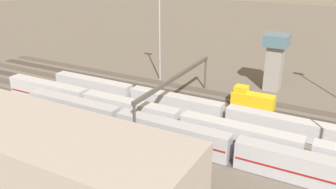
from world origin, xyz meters
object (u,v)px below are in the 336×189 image
train_on_track_6 (172,135)px  control_tower (275,58)px  train_on_track_3 (225,113)px  train_on_track_5 (181,124)px  maintenance_shed (54,159)px  train_on_track_1 (252,100)px  signal_gantry (176,80)px  light_mast_2 (160,19)px

train_on_track_6 → control_tower: size_ratio=4.77×
train_on_track_3 → train_on_track_5: bearing=60.1°
train_on_track_5 → maintenance_shed: 26.55m
train_on_track_1 → train_on_track_3: size_ratio=0.10×
train_on_track_6 → control_tower: 41.55m
train_on_track_5 → train_on_track_1: (-8.71, -20.00, -0.44)m
train_on_track_1 → signal_gantry: signal_gantry is taller
train_on_track_1 → signal_gantry: 18.78m
train_on_track_5 → train_on_track_3: bearing=-119.9°
train_on_track_1 → light_mast_2: size_ratio=0.37×
train_on_track_6 → train_on_track_5: bearing=-83.0°
train_on_track_1 → control_tower: (-1.16, -15.05, 6.52)m
train_on_track_5 → light_mast_2: light_mast_2 is taller
train_on_track_5 → light_mast_2: bearing=-53.4°
signal_gantry → maintenance_shed: (3.05, 34.76, -2.56)m
train_on_track_6 → light_mast_2: (20.90, -32.28, 14.80)m
light_mast_2 → signal_gantry: bearing=129.2°
control_tower → maintenance_shed: bearing=72.3°
light_mast_2 → train_on_track_6: bearing=122.9°
light_mast_2 → train_on_track_3: bearing=146.4°
train_on_track_1 → train_on_track_3: train_on_track_1 is taller
light_mast_2 → control_tower: size_ratio=1.83×
train_on_track_3 → maintenance_shed: maintenance_shed is taller
train_on_track_1 → light_mast_2: 33.56m
train_on_track_1 → train_on_track_5: bearing=66.5°
train_on_track_5 → signal_gantry: bearing=-58.2°
maintenance_shed → light_mast_2: bearing=-78.0°
maintenance_shed → signal_gantry: bearing=-95.0°
control_tower → train_on_track_3: bearing=80.7°
train_on_track_3 → control_tower: bearing=-99.3°
train_on_track_6 → train_on_track_1: bearing=-108.0°
train_on_track_3 → train_on_track_6: (5.14, 15.00, 0.59)m
train_on_track_3 → train_on_track_6: 15.87m
train_on_track_3 → signal_gantry: (11.96, 0.00, 5.63)m
train_on_track_5 → train_on_track_3: size_ratio=1.00×
maintenance_shed → train_on_track_6: bearing=-116.5°
light_mast_2 → control_tower: light_mast_2 is taller
train_on_track_1 → control_tower: size_ratio=0.67×
light_mast_2 → train_on_track_1: bearing=165.9°
light_mast_2 → maintenance_shed: (-11.03, 52.04, -12.31)m
train_on_track_1 → maintenance_shed: bearing=68.1°
train_on_track_3 → signal_gantry: size_ratio=2.73×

